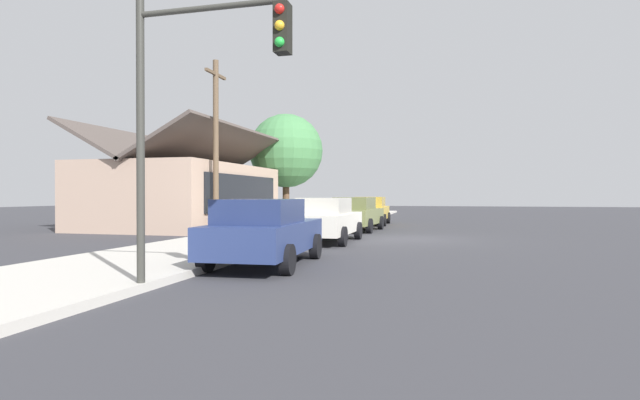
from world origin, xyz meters
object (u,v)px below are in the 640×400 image
at_px(car_olive, 356,214).
at_px(fire_hydrant_red, 271,231).
at_px(car_ivory, 327,220).
at_px(traffic_light_main, 195,87).
at_px(shade_tree, 286,151).
at_px(car_navy, 265,232).
at_px(utility_pole_wooden, 216,143).
at_px(car_mustard, 371,210).

bearing_deg(car_olive, fire_hydrant_red, 171.28).
bearing_deg(fire_hydrant_red, car_ivory, -44.30).
relative_size(car_ivory, traffic_light_main, 0.87).
relative_size(car_ivory, shade_tree, 0.65).
relative_size(car_olive, fire_hydrant_red, 6.23).
bearing_deg(traffic_light_main, car_ivory, 0.69).
xyz_separation_m(shade_tree, traffic_light_main, (-23.59, -6.30, -1.08)).
relative_size(car_navy, fire_hydrant_red, 6.45).
distance_m(traffic_light_main, utility_pole_wooden, 13.43).
distance_m(car_ivory, fire_hydrant_red, 2.23).
height_order(traffic_light_main, utility_pole_wooden, utility_pole_wooden).
distance_m(shade_tree, traffic_light_main, 24.44).
height_order(car_navy, utility_pole_wooden, utility_pole_wooden).
xyz_separation_m(traffic_light_main, fire_hydrant_red, (8.13, 1.66, -2.99)).
distance_m(traffic_light_main, fire_hydrant_red, 8.83).
height_order(car_mustard, shade_tree, shade_tree).
height_order(shade_tree, utility_pole_wooden, utility_pole_wooden).
bearing_deg(car_navy, car_olive, -3.03).
bearing_deg(traffic_light_main, fire_hydrant_red, 11.53).
relative_size(car_mustard, traffic_light_main, 0.87).
bearing_deg(car_olive, car_navy, -177.17).
xyz_separation_m(car_ivory, utility_pole_wooden, (2.46, 5.54, 3.11)).
distance_m(car_ivory, car_mustard, 11.08).
bearing_deg(fire_hydrant_red, car_olive, -11.58).
bearing_deg(car_mustard, shade_tree, 63.10).
height_order(car_ivory, shade_tree, shade_tree).
bearing_deg(shade_tree, utility_pole_wooden, -176.80).
bearing_deg(car_navy, car_mustard, -2.65).
bearing_deg(car_olive, utility_pole_wooden, 124.33).
height_order(shade_tree, traffic_light_main, shade_tree).
xyz_separation_m(car_mustard, utility_pole_wooden, (-8.62, 5.41, 3.12)).
bearing_deg(shade_tree, car_olive, -142.56).
distance_m(car_ivory, shade_tree, 15.65).
bearing_deg(car_mustard, traffic_light_main, 178.66).
distance_m(car_mustard, shade_tree, 7.65).
relative_size(car_mustard, fire_hydrant_red, 6.35).
height_order(shade_tree, fire_hydrant_red, shade_tree).
relative_size(traffic_light_main, utility_pole_wooden, 0.69).
bearing_deg(car_mustard, car_olive, 179.18).
distance_m(car_ivory, car_olive, 5.84).
bearing_deg(car_ivory, traffic_light_main, -179.18).
bearing_deg(car_ivory, car_mustard, 0.83).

